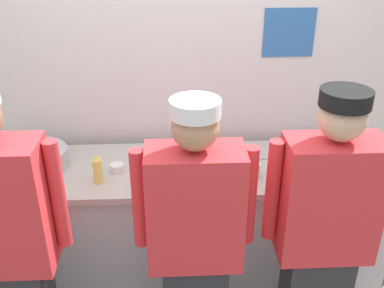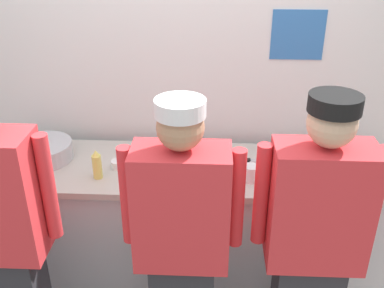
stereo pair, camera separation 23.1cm
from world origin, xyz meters
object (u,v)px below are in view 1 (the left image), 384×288
at_px(chef_center, 195,244).
at_px(ramekin_green_sauce, 117,167).
at_px(chef_far_right, 323,236).
at_px(squeeze_bottle_primary, 97,169).
at_px(ramekin_orange_sauce, 347,171).
at_px(chef_near_left, 5,247).
at_px(chefs_knife, 252,158).
at_px(deli_cup, 252,170).
at_px(ramekin_red_sauce, 347,155).
at_px(plate_stack_front, 308,171).
at_px(mixing_bowl_steel, 36,158).
at_px(sheet_tray, 191,165).

bearing_deg(chef_center, ramekin_green_sauce, 124.55).
bearing_deg(chef_far_right, chef_center, -179.18).
relative_size(squeeze_bottle_primary, ramekin_orange_sauce, 1.79).
height_order(chef_near_left, chefs_knife, chef_near_left).
bearing_deg(ramekin_green_sauce, deli_cup, -7.92).
xyz_separation_m(squeeze_bottle_primary, ramekin_red_sauce, (1.54, 0.22, -0.06)).
relative_size(plate_stack_front, ramekin_red_sauce, 2.16).
distance_m(chef_far_right, chefs_knife, 0.78).
distance_m(mixing_bowl_steel, squeeze_bottle_primary, 0.46).
relative_size(sheet_tray, ramekin_orange_sauce, 4.73).
distance_m(chef_center, chefs_knife, 0.85).
height_order(mixing_bowl_steel, chefs_knife, mixing_bowl_steel).
distance_m(chef_far_right, deli_cup, 0.58).
relative_size(chef_near_left, deli_cup, 17.60).
bearing_deg(deli_cup, chef_near_left, -156.37).
bearing_deg(sheet_tray, chefs_knife, 13.07).
bearing_deg(deli_cup, chef_center, -125.30).
relative_size(ramekin_green_sauce, chefs_knife, 0.30).
xyz_separation_m(chef_center, ramekin_red_sauce, (1.01, 0.72, 0.08)).
relative_size(squeeze_bottle_primary, ramekin_green_sauce, 2.17).
relative_size(chef_far_right, ramekin_red_sauce, 16.77).
bearing_deg(squeeze_bottle_primary, deli_cup, 0.61).
bearing_deg(mixing_bowl_steel, chefs_knife, 1.31).
bearing_deg(ramekin_red_sauce, chef_far_right, -117.80).
height_order(chef_center, plate_stack_front, chef_center).
xyz_separation_m(chef_near_left, ramekin_orange_sauce, (1.83, 0.56, 0.03)).
xyz_separation_m(chef_center, ramekin_green_sauce, (-0.43, 0.63, 0.08)).
relative_size(deli_cup, chefs_knife, 0.35).
height_order(squeeze_bottle_primary, deli_cup, squeeze_bottle_primary).
xyz_separation_m(chef_near_left, plate_stack_front, (1.60, 0.57, 0.03)).
distance_m(plate_stack_front, mixing_bowl_steel, 1.65).
bearing_deg(ramekin_orange_sauce, ramekin_green_sauce, 175.91).
bearing_deg(ramekin_green_sauce, mixing_bowl_steel, 169.91).
height_order(plate_stack_front, mixing_bowl_steel, mixing_bowl_steel).
bearing_deg(chef_near_left, mixing_bowl_steel, 93.01).
distance_m(chef_far_right, squeeze_bottle_primary, 1.27).
bearing_deg(mixing_bowl_steel, squeeze_bottle_primary, -27.41).
distance_m(chef_center, ramekin_orange_sauce, 1.08).
height_order(ramekin_red_sauce, ramekin_green_sauce, ramekin_green_sauce).
height_order(ramekin_green_sauce, chefs_knife, ramekin_green_sauce).
bearing_deg(ramekin_red_sauce, chefs_knife, 177.69).
distance_m(ramekin_red_sauce, chefs_knife, 0.61).
bearing_deg(chef_far_right, sheet_tray, 133.75).
xyz_separation_m(chef_far_right, ramekin_green_sauce, (-1.07, 0.62, 0.07)).
xyz_separation_m(plate_stack_front, ramekin_red_sauce, (0.31, 0.19, -0.00)).
height_order(squeeze_bottle_primary, ramekin_orange_sauce, squeeze_bottle_primary).
relative_size(mixing_bowl_steel, ramekin_red_sauce, 3.88).
height_order(squeeze_bottle_primary, chefs_knife, squeeze_bottle_primary).
bearing_deg(ramekin_red_sauce, chef_near_left, -158.32).
distance_m(deli_cup, chefs_knife, 0.24).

